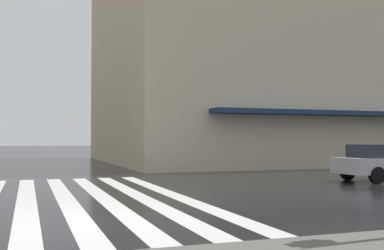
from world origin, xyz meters
TOP-DOWN VIEW (x-y plane):
  - ground_plane at (0.00, 0.00)m, footprint 220.00×220.00m
  - zebra_crossing at (4.00, -0.42)m, footprint 13.00×5.50m
  - haussmann_block_corner at (22.39, -15.04)m, footprint 20.99×21.80m

SIDE VIEW (x-z plane):
  - ground_plane at x=0.00m, z-range 0.00..0.00m
  - zebra_crossing at x=4.00m, z-range 0.00..0.01m
  - haussmann_block_corner at x=22.39m, z-range -0.23..21.89m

